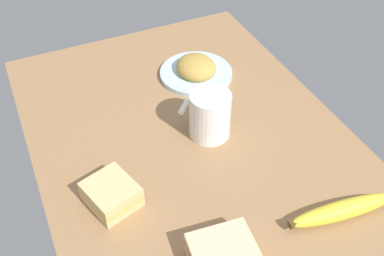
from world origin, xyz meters
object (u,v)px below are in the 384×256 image
coffee_mug_black (210,114)px  sandwich_main (111,194)px  plate_of_food (196,70)px  banana (342,210)px

coffee_mug_black → sandwich_main: bearing=-69.1°
plate_of_food → sandwich_main: plate_of_food is taller
plate_of_food → sandwich_main: bearing=-46.3°
coffee_mug_black → banana: (29.16, 11.80, -3.52)cm
plate_of_food → sandwich_main: (29.00, -30.29, 0.56)cm
coffee_mug_black → plate_of_food: bearing=162.8°
plate_of_food → coffee_mug_black: coffee_mug_black is taller
sandwich_main → banana: size_ratio=0.53×
sandwich_main → banana: (19.91, 36.00, -0.45)cm
sandwich_main → banana: bearing=61.1°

